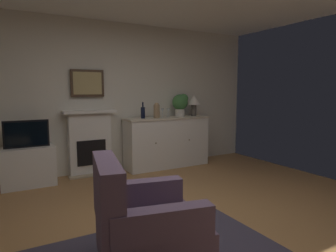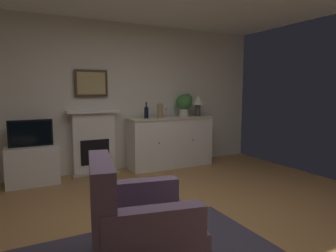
{
  "view_description": "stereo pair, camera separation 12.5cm",
  "coord_description": "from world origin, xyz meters",
  "views": [
    {
      "loc": [
        -1.64,
        -2.41,
        1.43
      ],
      "look_at": [
        0.08,
        0.67,
        1.0
      ],
      "focal_mm": 31.61,
      "sensor_mm": 36.0,
      "label": 1
    },
    {
      "loc": [
        -1.53,
        -2.47,
        1.43
      ],
      "look_at": [
        0.08,
        0.67,
        1.0
      ],
      "focal_mm": 31.61,
      "sensor_mm": 36.0,
      "label": 2
    }
  ],
  "objects": [
    {
      "name": "ground_plane",
      "position": [
        0.0,
        0.0,
        -0.05
      ],
      "size": [
        5.88,
        5.39,
        0.1
      ],
      "primitive_type": "cube",
      "color": "#9E7042",
      "rests_on": "ground"
    },
    {
      "name": "wall_rear",
      "position": [
        0.0,
        2.66,
        1.3
      ],
      "size": [
        5.88,
        0.06,
        2.6
      ],
      "primitive_type": "cube",
      "color": "silver",
      "rests_on": "ground_plane"
    },
    {
      "name": "fireplace_unit",
      "position": [
        -0.39,
        2.54,
        0.55
      ],
      "size": [
        0.87,
        0.3,
        1.1
      ],
      "color": "white",
      "rests_on": "ground_plane"
    },
    {
      "name": "framed_picture",
      "position": [
        -0.39,
        2.58,
        1.54
      ],
      "size": [
        0.55,
        0.04,
        0.45
      ],
      "color": "#473323"
    },
    {
      "name": "sideboard_cabinet",
      "position": [
        1.0,
        2.36,
        0.47
      ],
      "size": [
        1.61,
        0.49,
        0.93
      ],
      "color": "white",
      "rests_on": "ground_plane"
    },
    {
      "name": "table_lamp",
      "position": [
        1.6,
        2.36,
        1.21
      ],
      "size": [
        0.26,
        0.26,
        0.4
      ],
      "color": "#4C4742",
      "rests_on": "sideboard_cabinet"
    },
    {
      "name": "wine_bottle",
      "position": [
        0.52,
        2.38,
        1.04
      ],
      "size": [
        0.08,
        0.08,
        0.29
      ],
      "color": "black",
      "rests_on": "sideboard_cabinet"
    },
    {
      "name": "wine_glass_left",
      "position": [
        0.92,
        2.39,
        1.05
      ],
      "size": [
        0.07,
        0.07,
        0.16
      ],
      "color": "silver",
      "rests_on": "sideboard_cabinet"
    },
    {
      "name": "wine_glass_center",
      "position": [
        1.03,
        2.37,
        1.05
      ],
      "size": [
        0.07,
        0.07,
        0.16
      ],
      "color": "silver",
      "rests_on": "sideboard_cabinet"
    },
    {
      "name": "vase_decorative",
      "position": [
        0.76,
        2.31,
        1.07
      ],
      "size": [
        0.11,
        0.11,
        0.28
      ],
      "color": "#9E7F5B",
      "rests_on": "sideboard_cabinet"
    },
    {
      "name": "tv_cabinet",
      "position": [
        -1.37,
        2.37,
        0.3
      ],
      "size": [
        0.75,
        0.42,
        0.59
      ],
      "color": "white",
      "rests_on": "ground_plane"
    },
    {
      "name": "tv_set",
      "position": [
        -1.37,
        2.35,
        0.79
      ],
      "size": [
        0.62,
        0.07,
        0.4
      ],
      "color": "black",
      "rests_on": "tv_cabinet"
    },
    {
      "name": "potted_plant_small",
      "position": [
        1.32,
        2.4,
        1.19
      ],
      "size": [
        0.3,
        0.3,
        0.43
      ],
      "color": "beige",
      "rests_on": "sideboard_cabinet"
    },
    {
      "name": "armchair",
      "position": [
        -0.75,
        -0.41,
        0.38
      ],
      "size": [
        0.95,
        0.91,
        0.92
      ],
      "color": "#604C66",
      "rests_on": "ground_plane"
    }
  ]
}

